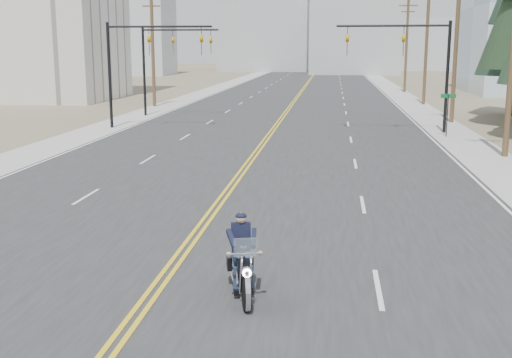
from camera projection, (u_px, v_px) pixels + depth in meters
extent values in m
cube|color=#303033|center=(301.00, 91.00, 79.26)|extent=(20.00, 200.00, 0.01)
cube|color=#A5A5A0|center=(210.00, 91.00, 80.59)|extent=(3.00, 200.00, 0.01)
cube|color=#A5A5A0|center=(396.00, 92.00, 77.92)|extent=(3.00, 200.00, 0.01)
cylinder|color=black|center=(110.00, 76.00, 42.87)|extent=(0.20, 0.20, 7.00)
cylinder|color=black|center=(159.00, 27.00, 41.82)|extent=(7.00, 0.14, 0.14)
imported|color=#BF8C0C|center=(149.00, 37.00, 42.03)|extent=(0.21, 0.26, 1.30)
imported|color=#BF8C0C|center=(201.00, 37.00, 41.62)|extent=(0.21, 0.26, 1.30)
cylinder|color=black|center=(447.00, 78.00, 40.32)|extent=(0.20, 0.20, 7.00)
cylinder|color=black|center=(393.00, 26.00, 40.08)|extent=(7.00, 0.14, 0.14)
imported|color=#BF8C0C|center=(404.00, 36.00, 40.13)|extent=(0.21, 0.26, 1.30)
imported|color=#BF8C0C|center=(347.00, 36.00, 40.53)|extent=(0.21, 0.26, 1.30)
cylinder|color=black|center=(144.00, 71.00, 50.65)|extent=(0.20, 0.20, 7.00)
cylinder|color=black|center=(180.00, 30.00, 49.66)|extent=(6.00, 0.14, 0.14)
imported|color=#BF8C0C|center=(173.00, 38.00, 49.86)|extent=(0.21, 0.26, 1.30)
imported|color=#BF8C0C|center=(211.00, 38.00, 49.51)|extent=(0.21, 0.26, 1.30)
cylinder|color=black|center=(447.00, 116.00, 38.84)|extent=(0.06, 0.06, 2.60)
cube|color=#0C5926|center=(448.00, 96.00, 38.60)|extent=(0.90, 0.03, 0.25)
cylinder|color=brown|center=(456.00, 45.00, 45.58)|extent=(0.30, 0.30, 11.00)
cylinder|color=brown|center=(427.00, 43.00, 60.11)|extent=(0.30, 0.30, 11.50)
cylinder|color=brown|center=(406.00, 46.00, 76.70)|extent=(0.30, 0.30, 11.00)
cube|color=brown|center=(408.00, 6.00, 75.75)|extent=(2.20, 0.12, 0.12)
cube|color=brown|center=(408.00, 12.00, 75.89)|extent=(1.60, 0.12, 0.12)
cylinder|color=brown|center=(153.00, 49.00, 58.25)|extent=(0.30, 0.30, 10.50)
cube|color=brown|center=(151.00, 6.00, 57.49)|extent=(1.60, 0.12, 0.12)
cube|color=#B7BCC6|center=(134.00, 18.00, 124.86)|extent=(14.00, 12.00, 22.00)
cube|color=#ADB2B7|center=(355.00, 39.00, 130.40)|extent=(18.00, 14.00, 14.00)
cube|color=#ADB2B7|center=(265.00, 13.00, 146.10)|extent=(20.00, 15.00, 26.00)
cube|color=#B7BCC6|center=(423.00, 45.00, 152.95)|extent=(14.00, 14.00, 12.00)
cube|color=#ADB2B7|center=(89.00, 35.00, 141.79)|extent=(12.00, 12.00, 16.00)
cylinder|color=#382619|center=(512.00, 95.00, 51.04)|extent=(0.75, 0.75, 3.22)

